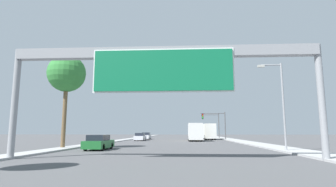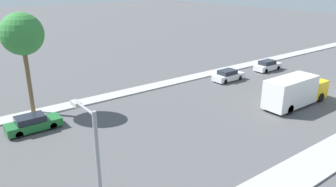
{
  "view_description": "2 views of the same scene",
  "coord_description": "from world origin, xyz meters",
  "px_view_note": "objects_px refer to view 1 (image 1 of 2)",
  "views": [
    {
      "loc": [
        1.28,
        1.22,
        1.79
      ],
      "look_at": [
        0.0,
        23.61,
        5.03
      ],
      "focal_mm": 28.0,
      "sensor_mm": 36.0,
      "label": 1
    },
    {
      "loc": [
        21.4,
        20.54,
        12.86
      ],
      "look_at": [
        -0.2,
        36.85,
        3.3
      ],
      "focal_mm": 35.0,
      "sensor_mm": 36.0,
      "label": 2
    }
  ],
  "objects_px": {
    "truck_box_primary": "(195,132)",
    "truck_box_secondary": "(209,132)",
    "car_far_right": "(146,136)",
    "traffic_light_mid_block": "(213,122)",
    "street_lamp_right": "(280,99)",
    "traffic_light_near_intersection": "(217,121)",
    "palm_tree_background": "(67,74)",
    "car_mid_right": "(140,137)",
    "car_mid_center": "(99,143)",
    "sign_gantry": "(163,66)"
  },
  "relations": [
    {
      "from": "palm_tree_background",
      "to": "car_mid_right",
      "type": "bearing_deg",
      "value": 80.09
    },
    {
      "from": "car_far_right",
      "to": "traffic_light_mid_block",
      "type": "relative_size",
      "value": 0.74
    },
    {
      "from": "car_far_right",
      "to": "truck_box_primary",
      "type": "distance_m",
      "value": 14.21
    },
    {
      "from": "truck_box_primary",
      "to": "street_lamp_right",
      "type": "relative_size",
      "value": 1.09
    },
    {
      "from": "car_far_right",
      "to": "traffic_light_near_intersection",
      "type": "height_order",
      "value": "traffic_light_near_intersection"
    },
    {
      "from": "car_mid_center",
      "to": "palm_tree_background",
      "type": "distance_m",
      "value": 8.4
    },
    {
      "from": "car_far_right",
      "to": "traffic_light_mid_block",
      "type": "height_order",
      "value": "traffic_light_mid_block"
    },
    {
      "from": "truck_box_primary",
      "to": "traffic_light_near_intersection",
      "type": "xyz_separation_m",
      "value": [
        5.01,
        7.17,
        2.41
      ]
    },
    {
      "from": "palm_tree_background",
      "to": "street_lamp_right",
      "type": "bearing_deg",
      "value": -7.49
    },
    {
      "from": "car_far_right",
      "to": "palm_tree_background",
      "type": "bearing_deg",
      "value": -97.36
    },
    {
      "from": "traffic_light_near_intersection",
      "to": "street_lamp_right",
      "type": "height_order",
      "value": "street_lamp_right"
    },
    {
      "from": "sign_gantry",
      "to": "palm_tree_background",
      "type": "distance_m",
      "value": 15.24
    },
    {
      "from": "car_far_right",
      "to": "traffic_light_near_intersection",
      "type": "relative_size",
      "value": 0.78
    },
    {
      "from": "palm_tree_background",
      "to": "street_lamp_right",
      "type": "height_order",
      "value": "palm_tree_background"
    },
    {
      "from": "car_mid_center",
      "to": "traffic_light_near_intersection",
      "type": "distance_m",
      "value": 34.89
    },
    {
      "from": "traffic_light_mid_block",
      "to": "palm_tree_background",
      "type": "distance_m",
      "value": 44.8
    },
    {
      "from": "car_mid_right",
      "to": "traffic_light_mid_block",
      "type": "relative_size",
      "value": 0.72
    },
    {
      "from": "car_far_right",
      "to": "palm_tree_background",
      "type": "distance_m",
      "value": 33.33
    },
    {
      "from": "palm_tree_background",
      "to": "street_lamp_right",
      "type": "xyz_separation_m",
      "value": [
        21.26,
        -2.8,
        -3.16
      ]
    },
    {
      "from": "car_far_right",
      "to": "palm_tree_background",
      "type": "relative_size",
      "value": 0.46
    },
    {
      "from": "car_mid_right",
      "to": "car_mid_center",
      "type": "height_order",
      "value": "car_mid_right"
    },
    {
      "from": "truck_box_primary",
      "to": "street_lamp_right",
      "type": "xyz_separation_m",
      "value": [
        6.58,
        -25.54,
        3.07
      ]
    },
    {
      "from": "car_far_right",
      "to": "traffic_light_near_intersection",
      "type": "distance_m",
      "value": 16.04
    },
    {
      "from": "car_far_right",
      "to": "car_mid_center",
      "type": "height_order",
      "value": "car_far_right"
    },
    {
      "from": "traffic_light_near_intersection",
      "to": "street_lamp_right",
      "type": "distance_m",
      "value": 32.75
    },
    {
      "from": "truck_box_primary",
      "to": "truck_box_secondary",
      "type": "distance_m",
      "value": 9.55
    },
    {
      "from": "sign_gantry",
      "to": "car_mid_center",
      "type": "bearing_deg",
      "value": 127.74
    },
    {
      "from": "truck_box_secondary",
      "to": "palm_tree_background",
      "type": "relative_size",
      "value": 0.76
    },
    {
      "from": "car_mid_right",
      "to": "car_far_right",
      "type": "xyz_separation_m",
      "value": [
        -0.0,
        8.41,
        0.02
      ]
    },
    {
      "from": "truck_box_primary",
      "to": "truck_box_secondary",
      "type": "bearing_deg",
      "value": 68.5
    },
    {
      "from": "car_far_right",
      "to": "truck_box_secondary",
      "type": "distance_m",
      "value": 14.05
    },
    {
      "from": "truck_box_secondary",
      "to": "car_mid_right",
      "type": "bearing_deg",
      "value": -151.01
    },
    {
      "from": "car_mid_right",
      "to": "street_lamp_right",
      "type": "xyz_separation_m",
      "value": [
        17.08,
        -26.67,
        4.02
      ]
    },
    {
      "from": "traffic_light_near_intersection",
      "to": "palm_tree_background",
      "type": "distance_m",
      "value": 36.01
    },
    {
      "from": "sign_gantry",
      "to": "car_mid_right",
      "type": "height_order",
      "value": "sign_gantry"
    },
    {
      "from": "palm_tree_background",
      "to": "street_lamp_right",
      "type": "distance_m",
      "value": 21.67
    },
    {
      "from": "car_mid_center",
      "to": "sign_gantry",
      "type": "bearing_deg",
      "value": -52.26
    },
    {
      "from": "truck_box_primary",
      "to": "truck_box_secondary",
      "type": "xyz_separation_m",
      "value": [
        3.5,
        8.88,
        0.08
      ]
    },
    {
      "from": "car_far_right",
      "to": "truck_box_secondary",
      "type": "relative_size",
      "value": 0.61
    },
    {
      "from": "truck_box_primary",
      "to": "palm_tree_background",
      "type": "bearing_deg",
      "value": -122.82
    },
    {
      "from": "car_mid_right",
      "to": "traffic_light_mid_block",
      "type": "distance_m",
      "value": 22.82
    },
    {
      "from": "truck_box_primary",
      "to": "palm_tree_background",
      "type": "distance_m",
      "value": 27.78
    },
    {
      "from": "truck_box_primary",
      "to": "car_mid_right",
      "type": "bearing_deg",
      "value": 173.87
    },
    {
      "from": "truck_box_secondary",
      "to": "street_lamp_right",
      "type": "relative_size",
      "value": 0.95
    },
    {
      "from": "car_mid_right",
      "to": "truck_box_secondary",
      "type": "bearing_deg",
      "value": 28.99
    },
    {
      "from": "truck_box_secondary",
      "to": "street_lamp_right",
      "type": "distance_m",
      "value": 34.69
    },
    {
      "from": "traffic_light_near_intersection",
      "to": "palm_tree_background",
      "type": "relative_size",
      "value": 0.59
    },
    {
      "from": "truck_box_primary",
      "to": "traffic_light_near_intersection",
      "type": "distance_m",
      "value": 9.07
    },
    {
      "from": "car_far_right",
      "to": "traffic_light_mid_block",
      "type": "bearing_deg",
      "value": 25.72
    },
    {
      "from": "truck_box_secondary",
      "to": "car_far_right",
      "type": "bearing_deg",
      "value": 177.34
    }
  ]
}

